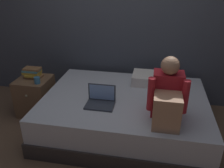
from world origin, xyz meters
TOP-DOWN VIEW (x-y plane):
  - ground_plane at (0.00, 0.00)m, footprint 8.00×8.00m
  - wall_back at (0.00, 1.20)m, footprint 5.60×0.10m
  - bed at (0.20, 0.30)m, footprint 2.00×1.50m
  - nightstand at (-1.10, 0.47)m, footprint 0.44×0.46m
  - person_sitting at (0.67, -0.10)m, footprint 0.39×0.44m
  - laptop at (-0.05, 0.06)m, footprint 0.32×0.23m
  - pillow at (0.52, 0.75)m, footprint 0.56×0.36m
  - book_stack at (-1.12, 0.52)m, footprint 0.25×0.17m
  - mug at (-0.97, 0.35)m, footprint 0.08×0.08m

SIDE VIEW (x-z plane):
  - ground_plane at x=0.00m, z-range 0.00..0.00m
  - bed at x=0.20m, z-range 0.00..0.47m
  - nightstand at x=-1.10m, z-range 0.00..0.52m
  - laptop at x=-0.05m, z-range 0.42..0.64m
  - pillow at x=0.52m, z-range 0.48..0.61m
  - mug at x=-0.97m, z-range 0.52..0.61m
  - book_stack at x=-1.12m, z-range 0.52..0.67m
  - person_sitting at x=0.67m, z-range 0.40..1.06m
  - wall_back at x=0.00m, z-range 0.00..2.70m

